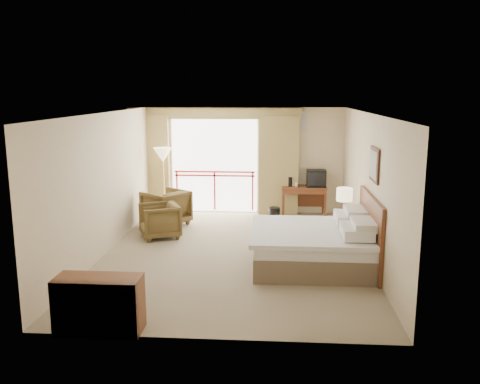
# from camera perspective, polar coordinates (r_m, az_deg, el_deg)

# --- Properties ---
(floor) EXTENTS (7.00, 7.00, 0.00)m
(floor) POSITION_cam_1_polar(r_m,az_deg,el_deg) (9.95, -0.60, -6.88)
(floor) COLOR gray
(floor) RESTS_ON ground
(ceiling) EXTENTS (7.00, 7.00, 0.00)m
(ceiling) POSITION_cam_1_polar(r_m,az_deg,el_deg) (9.46, -0.63, 8.85)
(ceiling) COLOR white
(ceiling) RESTS_ON wall_back
(wall_back) EXTENTS (5.00, 0.00, 5.00)m
(wall_back) POSITION_cam_1_polar(r_m,az_deg,el_deg) (13.06, 0.62, 3.57)
(wall_back) COLOR beige
(wall_back) RESTS_ON ground
(wall_front) EXTENTS (5.00, 0.00, 5.00)m
(wall_front) POSITION_cam_1_polar(r_m,az_deg,el_deg) (6.22, -3.20, -5.07)
(wall_front) COLOR beige
(wall_front) RESTS_ON ground
(wall_left) EXTENTS (0.00, 7.00, 7.00)m
(wall_left) POSITION_cam_1_polar(r_m,az_deg,el_deg) (10.12, -14.86, 0.94)
(wall_left) COLOR beige
(wall_left) RESTS_ON ground
(wall_right) EXTENTS (0.00, 7.00, 7.00)m
(wall_right) POSITION_cam_1_polar(r_m,az_deg,el_deg) (9.74, 14.21, 0.58)
(wall_right) COLOR beige
(wall_right) RESTS_ON ground
(balcony_door) EXTENTS (2.40, 0.00, 2.40)m
(balcony_door) POSITION_cam_1_polar(r_m,az_deg,el_deg) (13.14, -2.88, 2.94)
(balcony_door) COLOR white
(balcony_door) RESTS_ON wall_back
(balcony_railing) EXTENTS (2.09, 0.03, 1.02)m
(balcony_railing) POSITION_cam_1_polar(r_m,az_deg,el_deg) (13.18, -2.87, 1.26)
(balcony_railing) COLOR #B61D0F
(balcony_railing) RESTS_ON wall_back
(curtain_left) EXTENTS (1.00, 0.26, 2.50)m
(curtain_left) POSITION_cam_1_polar(r_m,az_deg,el_deg) (13.30, -10.03, 3.10)
(curtain_left) COLOR olive
(curtain_left) RESTS_ON wall_back
(curtain_right) EXTENTS (1.00, 0.26, 2.50)m
(curtain_right) POSITION_cam_1_polar(r_m,az_deg,el_deg) (12.91, 4.35, 3.00)
(curtain_right) COLOR olive
(curtain_right) RESTS_ON wall_back
(valance) EXTENTS (4.40, 0.22, 0.28)m
(valance) POSITION_cam_1_polar(r_m,az_deg,el_deg) (12.91, -2.99, 8.81)
(valance) COLOR olive
(valance) RESTS_ON wall_back
(hvac_vent) EXTENTS (0.50, 0.04, 0.50)m
(hvac_vent) POSITION_cam_1_polar(r_m,az_deg,el_deg) (12.93, 6.44, 7.87)
(hvac_vent) COLOR silver
(hvac_vent) RESTS_ON wall_back
(bed) EXTENTS (2.13, 2.06, 0.97)m
(bed) POSITION_cam_1_polar(r_m,az_deg,el_deg) (9.26, 8.41, -5.95)
(bed) COLOR brown
(bed) RESTS_ON floor
(headboard) EXTENTS (0.06, 2.10, 1.30)m
(headboard) POSITION_cam_1_polar(r_m,az_deg,el_deg) (9.31, 14.40, -4.34)
(headboard) COLOR #5A2B18
(headboard) RESTS_ON wall_right
(framed_art) EXTENTS (0.04, 0.72, 0.60)m
(framed_art) POSITION_cam_1_polar(r_m,az_deg,el_deg) (9.08, 14.84, 2.98)
(framed_art) COLOR black
(framed_art) RESTS_ON wall_right
(nightstand) EXTENTS (0.45, 0.53, 0.61)m
(nightstand) POSITION_cam_1_polar(r_m,az_deg,el_deg) (10.53, 11.53, -4.36)
(nightstand) COLOR #5A2B18
(nightstand) RESTS_ON floor
(table_lamp) EXTENTS (0.32, 0.32, 0.57)m
(table_lamp) POSITION_cam_1_polar(r_m,az_deg,el_deg) (10.40, 11.65, -0.34)
(table_lamp) COLOR tan
(table_lamp) RESTS_ON nightstand
(phone) EXTENTS (0.17, 0.14, 0.07)m
(phone) POSITION_cam_1_polar(r_m,az_deg,el_deg) (10.29, 11.43, -2.76)
(phone) COLOR black
(phone) RESTS_ON nightstand
(desk) EXTENTS (1.13, 0.55, 0.74)m
(desk) POSITION_cam_1_polar(r_m,az_deg,el_deg) (12.99, 7.17, -0.03)
(desk) COLOR #5A2B18
(desk) RESTS_ON floor
(tv) EXTENTS (0.47, 0.38, 0.43)m
(tv) POSITION_cam_1_polar(r_m,az_deg,el_deg) (12.89, 8.56, 1.53)
(tv) COLOR black
(tv) RESTS_ON desk
(coffee_maker) EXTENTS (0.14, 0.14, 0.24)m
(coffee_maker) POSITION_cam_1_polar(r_m,az_deg,el_deg) (12.87, 5.66, 1.16)
(coffee_maker) COLOR black
(coffee_maker) RESTS_ON desk
(cup) EXTENTS (0.08, 0.08, 0.11)m
(cup) POSITION_cam_1_polar(r_m,az_deg,el_deg) (12.84, 6.33, 0.82)
(cup) COLOR white
(cup) RESTS_ON desk
(wastebasket) EXTENTS (0.29, 0.29, 0.33)m
(wastebasket) POSITION_cam_1_polar(r_m,az_deg,el_deg) (12.34, 3.88, -2.50)
(wastebasket) COLOR black
(wastebasket) RESTS_ON floor
(armchair_far) EXTENTS (1.26, 1.26, 0.83)m
(armchair_far) POSITION_cam_1_polar(r_m,az_deg,el_deg) (12.14, -8.26, -3.65)
(armchair_far) COLOR #4C3A1B
(armchair_far) RESTS_ON floor
(armchair_near) EXTENTS (1.05, 1.04, 0.73)m
(armchair_near) POSITION_cam_1_polar(r_m,az_deg,el_deg) (11.14, -8.96, -5.03)
(armchair_near) COLOR #4C3A1B
(armchair_near) RESTS_ON floor
(side_table) EXTENTS (0.48, 0.48, 0.52)m
(side_table) POSITION_cam_1_polar(r_m,az_deg,el_deg) (11.66, -8.64, -2.45)
(side_table) COLOR black
(side_table) RESTS_ON floor
(book) EXTENTS (0.24, 0.27, 0.02)m
(book) POSITION_cam_1_polar(r_m,az_deg,el_deg) (11.62, -8.66, -1.64)
(book) COLOR white
(book) RESTS_ON side_table
(floor_lamp) EXTENTS (0.44, 0.44, 1.74)m
(floor_lamp) POSITION_cam_1_polar(r_m,az_deg,el_deg) (12.65, -8.66, 3.85)
(floor_lamp) COLOR tan
(floor_lamp) RESTS_ON floor
(dresser) EXTENTS (1.12, 0.47, 0.74)m
(dresser) POSITION_cam_1_polar(r_m,az_deg,el_deg) (7.00, -15.56, -12.08)
(dresser) COLOR #5A2B18
(dresser) RESTS_ON floor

